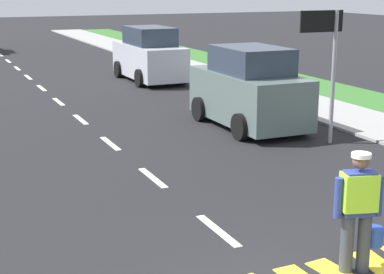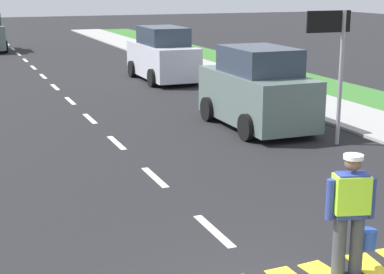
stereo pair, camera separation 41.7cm
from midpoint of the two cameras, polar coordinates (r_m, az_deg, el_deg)
ground_plane at (r=27.22m, az=-13.11°, el=5.49°), size 96.00×96.00×0.00m
sidewalk_right at (r=19.57m, az=13.56°, el=2.27°), size 2.40×72.00×0.14m
lane_center_line at (r=31.34m, az=-14.28°, el=6.50°), size 0.14×46.40×0.01m
road_worker at (r=8.57m, az=15.75°, el=-6.32°), size 0.77×0.39×1.67m
lane_direction_sign at (r=15.09m, az=13.59°, el=8.16°), size 1.16×0.11×3.20m
car_parked_far at (r=25.02m, az=-2.24°, el=7.43°), size 1.95×4.37×2.14m
car_parked_curbside at (r=16.84m, az=6.68°, el=4.23°), size 2.00×3.99×2.18m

